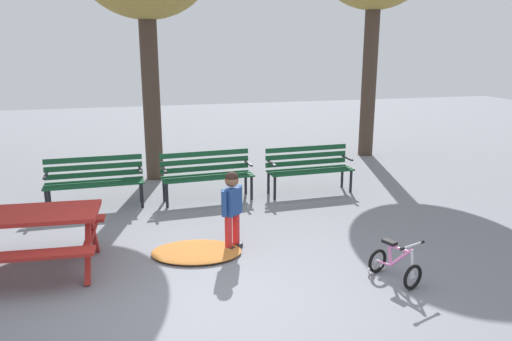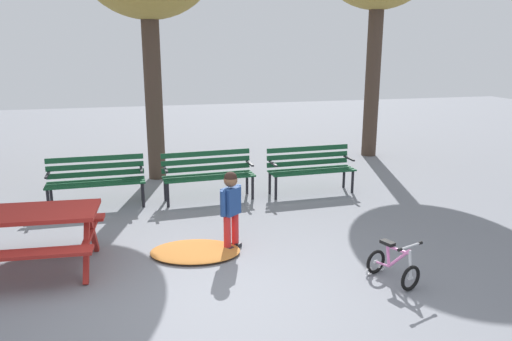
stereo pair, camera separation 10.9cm
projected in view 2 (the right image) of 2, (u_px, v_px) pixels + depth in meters
ground at (213, 301)px, 5.36m from camera, size 36.00×36.00×0.00m
picnic_table at (20, 226)px, 5.91m from camera, size 1.89×1.46×0.79m
park_bench_far_left at (96, 177)px, 8.37m from camera, size 1.61×0.48×0.85m
park_bench_left at (208, 171)px, 8.76m from camera, size 1.62×0.54×0.85m
park_bench_right at (310, 166)px, 9.17m from camera, size 1.61×0.51×0.85m
child_standing at (231, 204)px, 6.57m from camera, size 0.33×0.30×1.08m
kids_bicycle at (392, 265)px, 5.75m from camera, size 0.51×0.63×0.54m
leaf_pile at (195, 251)px, 6.55m from camera, size 1.34×1.06×0.07m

